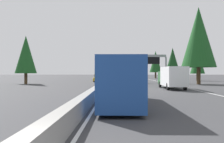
{
  "coord_description": "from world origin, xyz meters",
  "views": [
    {
      "loc": [
        -4.53,
        -1.66,
        2.25
      ],
      "look_at": [
        56.89,
        -0.4,
        2.4
      ],
      "focal_mm": 40.32,
      "sensor_mm": 36.0,
      "label": 1
    }
  ],
  "objects_px": {
    "bus_far_left": "(120,80)",
    "sedan_near_center": "(118,77)",
    "pickup_mid_left": "(137,76)",
    "oncoming_near": "(98,78)",
    "oncoming_far": "(103,77)",
    "box_truck_mid_center": "(172,77)",
    "conifer_right_distant": "(156,62)",
    "conifer_right_mid": "(197,61)",
    "conifer_right_far": "(173,60)",
    "conifer_right_near": "(199,37)",
    "sign_gantry_overhead": "(138,60)",
    "conifer_left_near": "(26,55)"
  },
  "relations": [
    {
      "from": "bus_far_left",
      "to": "sedan_near_center",
      "type": "xyz_separation_m",
      "value": [
        61.87,
        -0.14,
        -1.03
      ]
    },
    {
      "from": "pickup_mid_left",
      "to": "oncoming_near",
      "type": "relative_size",
      "value": 1.0
    },
    {
      "from": "sedan_near_center",
      "to": "oncoming_far",
      "type": "relative_size",
      "value": 1.0
    },
    {
      "from": "pickup_mid_left",
      "to": "oncoming_far",
      "type": "xyz_separation_m",
      "value": [
        -14.96,
        11.48,
        -0.23
      ]
    },
    {
      "from": "box_truck_mid_center",
      "to": "conifer_right_distant",
      "type": "bearing_deg",
      "value": -6.57
    },
    {
      "from": "conifer_right_mid",
      "to": "oncoming_far",
      "type": "bearing_deg",
      "value": 70.59
    },
    {
      "from": "box_truck_mid_center",
      "to": "oncoming_far",
      "type": "bearing_deg",
      "value": 16.12
    },
    {
      "from": "box_truck_mid_center",
      "to": "conifer_right_far",
      "type": "bearing_deg",
      "value": -12.52
    },
    {
      "from": "bus_far_left",
      "to": "conifer_right_distant",
      "type": "bearing_deg",
      "value": -10.53
    },
    {
      "from": "oncoming_far",
      "to": "conifer_right_near",
      "type": "xyz_separation_m",
      "value": [
        -27.87,
        -19.43,
        8.03
      ]
    },
    {
      "from": "oncoming_near",
      "to": "conifer_right_far",
      "type": "distance_m",
      "value": 41.26
    },
    {
      "from": "sign_gantry_overhead",
      "to": "conifer_right_near",
      "type": "distance_m",
      "value": 13.22
    },
    {
      "from": "oncoming_near",
      "to": "conifer_left_near",
      "type": "relative_size",
      "value": 0.61
    },
    {
      "from": "sedan_near_center",
      "to": "conifer_right_far",
      "type": "relative_size",
      "value": 0.4
    },
    {
      "from": "sign_gantry_overhead",
      "to": "sedan_near_center",
      "type": "xyz_separation_m",
      "value": [
        26.0,
        4.05,
        -4.07
      ]
    },
    {
      "from": "box_truck_mid_center",
      "to": "conifer_left_near",
      "type": "height_order",
      "value": "conifer_left_near"
    },
    {
      "from": "bus_far_left",
      "to": "oncoming_near",
      "type": "height_order",
      "value": "bus_far_left"
    },
    {
      "from": "bus_far_left",
      "to": "pickup_mid_left",
      "type": "height_order",
      "value": "bus_far_left"
    },
    {
      "from": "sedan_near_center",
      "to": "conifer_right_distant",
      "type": "bearing_deg",
      "value": -46.56
    },
    {
      "from": "conifer_right_near",
      "to": "conifer_left_near",
      "type": "distance_m",
      "value": 32.64
    },
    {
      "from": "conifer_right_mid",
      "to": "conifer_right_far",
      "type": "xyz_separation_m",
      "value": [
        25.57,
        0.79,
        1.6
      ]
    },
    {
      "from": "box_truck_mid_center",
      "to": "conifer_right_mid",
      "type": "distance_m",
      "value": 34.65
    },
    {
      "from": "bus_far_left",
      "to": "pickup_mid_left",
      "type": "relative_size",
      "value": 2.05
    },
    {
      "from": "sign_gantry_overhead",
      "to": "conifer_right_near",
      "type": "xyz_separation_m",
      "value": [
        -6.66,
        -10.71,
        3.96
      ]
    },
    {
      "from": "sign_gantry_overhead",
      "to": "conifer_right_near",
      "type": "height_order",
      "value": "conifer_right_near"
    },
    {
      "from": "bus_far_left",
      "to": "conifer_right_distant",
      "type": "height_order",
      "value": "conifer_right_distant"
    },
    {
      "from": "conifer_right_near",
      "to": "conifer_right_distant",
      "type": "height_order",
      "value": "conifer_right_near"
    },
    {
      "from": "sign_gantry_overhead",
      "to": "conifer_right_far",
      "type": "xyz_separation_m",
      "value": [
        37.88,
        -15.73,
        2.0
      ]
    },
    {
      "from": "box_truck_mid_center",
      "to": "oncoming_near",
      "type": "distance_m",
      "value": 27.26
    },
    {
      "from": "oncoming_near",
      "to": "conifer_right_far",
      "type": "xyz_separation_m",
      "value": [
        32.69,
        -24.48,
        5.83
      ]
    },
    {
      "from": "bus_far_left",
      "to": "conifer_right_far",
      "type": "distance_m",
      "value": 76.57
    },
    {
      "from": "bus_far_left",
      "to": "conifer_right_near",
      "type": "relative_size",
      "value": 0.8
    },
    {
      "from": "bus_far_left",
      "to": "conifer_right_near",
      "type": "height_order",
      "value": "conifer_right_near"
    },
    {
      "from": "oncoming_far",
      "to": "conifer_right_distant",
      "type": "relative_size",
      "value": 0.44
    },
    {
      "from": "box_truck_mid_center",
      "to": "conifer_right_distant",
      "type": "distance_m",
      "value": 59.01
    },
    {
      "from": "oncoming_near",
      "to": "conifer_right_mid",
      "type": "distance_m",
      "value": 26.59
    },
    {
      "from": "conifer_right_distant",
      "to": "conifer_right_mid",
      "type": "bearing_deg",
      "value": -165.79
    },
    {
      "from": "box_truck_mid_center",
      "to": "conifer_right_distant",
      "type": "xyz_separation_m",
      "value": [
        58.46,
        -6.73,
        4.47
      ]
    },
    {
      "from": "conifer_right_far",
      "to": "conifer_left_near",
      "type": "height_order",
      "value": "conifer_right_far"
    },
    {
      "from": "oncoming_far",
      "to": "conifer_right_far",
      "type": "height_order",
      "value": "conifer_right_far"
    },
    {
      "from": "oncoming_far",
      "to": "conifer_right_distant",
      "type": "bearing_deg",
      "value": 134.04
    },
    {
      "from": "bus_far_left",
      "to": "oncoming_near",
      "type": "bearing_deg",
      "value": 6.34
    },
    {
      "from": "oncoming_near",
      "to": "conifer_right_far",
      "type": "height_order",
      "value": "conifer_right_far"
    },
    {
      "from": "sign_gantry_overhead",
      "to": "sedan_near_center",
      "type": "distance_m",
      "value": 26.62
    },
    {
      "from": "box_truck_mid_center",
      "to": "sedan_near_center",
      "type": "relative_size",
      "value": 1.93
    },
    {
      "from": "conifer_right_mid",
      "to": "sedan_near_center",
      "type": "bearing_deg",
      "value": 56.36
    },
    {
      "from": "sedan_near_center",
      "to": "conifer_right_far",
      "type": "height_order",
      "value": "conifer_right_far"
    },
    {
      "from": "sign_gantry_overhead",
      "to": "conifer_right_distant",
      "type": "bearing_deg",
      "value": -14.0
    },
    {
      "from": "conifer_right_far",
      "to": "sedan_near_center",
      "type": "bearing_deg",
      "value": 121.0
    },
    {
      "from": "conifer_right_mid",
      "to": "conifer_right_distant",
      "type": "distance_m",
      "value": 27.61
    }
  ]
}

